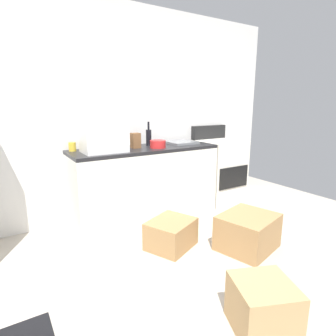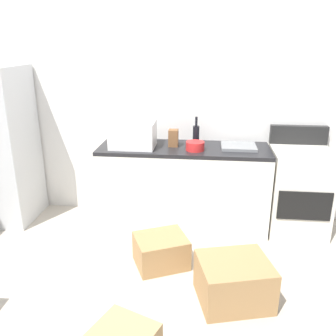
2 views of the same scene
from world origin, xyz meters
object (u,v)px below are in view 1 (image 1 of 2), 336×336
at_px(cardboard_box_large, 263,307).
at_px(cardboard_box_small, 248,232).
at_px(microwave, 104,140).
at_px(knife_block, 136,141).
at_px(stove_oven, 219,170).
at_px(mixing_bowl, 158,144).
at_px(wine_bottle, 149,137).
at_px(coffee_mug, 72,147).
at_px(cardboard_box_medium, 171,234).

distance_m(cardboard_box_large, cardboard_box_small, 1.06).
xyz_separation_m(cardboard_box_large, cardboard_box_small, (0.72, 0.78, 0.01)).
xyz_separation_m(microwave, knife_block, (0.42, 0.08, -0.05)).
xyz_separation_m(stove_oven, mixing_bowl, (-1.10, -0.11, 0.48)).
distance_m(microwave, wine_bottle, 0.68).
relative_size(microwave, knife_block, 2.56).
height_order(wine_bottle, mixing_bowl, wine_bottle).
height_order(coffee_mug, cardboard_box_small, coffee_mug).
relative_size(cardboard_box_large, cardboard_box_medium, 0.81).
height_order(microwave, cardboard_box_medium, microwave).
bearing_deg(cardboard_box_large, coffee_mug, 104.83).
height_order(knife_block, cardboard_box_medium, knife_block).
distance_m(wine_bottle, knife_block, 0.26).
relative_size(wine_bottle, knife_block, 1.67).
xyz_separation_m(wine_bottle, cardboard_box_small, (0.37, -1.37, -0.84)).
bearing_deg(knife_block, stove_oven, -0.55).
relative_size(knife_block, mixing_bowl, 0.95).
xyz_separation_m(microwave, cardboard_box_medium, (0.39, -0.76, -0.89)).
bearing_deg(cardboard_box_small, stove_oven, 59.79).
distance_m(knife_block, cardboard_box_large, 2.21).
bearing_deg(mixing_bowl, cardboard_box_small, -72.12).
relative_size(stove_oven, cardboard_box_large, 3.01).
distance_m(wine_bottle, cardboard_box_small, 1.65).
relative_size(stove_oven, mixing_bowl, 5.79).
xyz_separation_m(coffee_mug, cardboard_box_large, (0.59, -2.22, -0.78)).
relative_size(mixing_bowl, cardboard_box_medium, 0.42).
bearing_deg(stove_oven, wine_bottle, 173.84).
height_order(microwave, cardboard_box_large, microwave).
xyz_separation_m(stove_oven, cardboard_box_small, (-0.73, -1.25, -0.29)).
relative_size(wine_bottle, cardboard_box_small, 0.55).
distance_m(wine_bottle, cardboard_box_large, 2.34).
bearing_deg(knife_block, cardboard_box_small, -64.52).
bearing_deg(coffee_mug, cardboard_box_small, -47.76).
height_order(wine_bottle, cardboard_box_medium, wine_bottle).
bearing_deg(stove_oven, cardboard_box_medium, -148.73).
bearing_deg(cardboard_box_medium, wine_bottle, 74.42).
height_order(coffee_mug, mixing_bowl, coffee_mug).
height_order(stove_oven, cardboard_box_large, stove_oven).
xyz_separation_m(microwave, cardboard_box_small, (1.02, -1.19, -0.86)).
bearing_deg(cardboard_box_small, coffee_mug, 132.24).
relative_size(stove_oven, wine_bottle, 3.67).
bearing_deg(cardboard_box_large, microwave, 98.81).
bearing_deg(knife_block, microwave, -169.34).
xyz_separation_m(wine_bottle, coffee_mug, (-0.93, 0.06, -0.06)).
bearing_deg(stove_oven, knife_block, 179.45).
xyz_separation_m(coffee_mug, cardboard_box_small, (1.30, -1.44, -0.78)).
height_order(cardboard_box_large, cardboard_box_medium, cardboard_box_large).
height_order(stove_oven, coffee_mug, stove_oven).
xyz_separation_m(coffee_mug, knife_block, (0.70, -0.17, 0.04)).
relative_size(knife_block, cardboard_box_large, 0.49).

